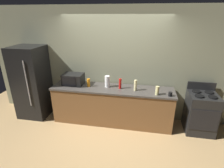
{
  "coord_description": "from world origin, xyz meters",
  "views": [
    {
      "loc": [
        0.68,
        -3.29,
        2.49
      ],
      "look_at": [
        0.0,
        0.4,
        1.0
      ],
      "focal_mm": 28.2,
      "sensor_mm": 36.0,
      "label": 1
    }
  ],
  "objects_px": {
    "bottle_vinegar": "(157,91)",
    "refrigerator": "(32,82)",
    "stove_range": "(200,113)",
    "bottle_hot_sauce": "(120,84)",
    "bottle_dish_soap": "(89,83)",
    "microwave": "(73,79)",
    "bottle_hand_soap": "(135,85)",
    "paper_towel_roll": "(107,81)",
    "mug_black": "(170,94)"
  },
  "relations": [
    {
      "from": "bottle_vinegar",
      "to": "refrigerator",
      "type": "bearing_deg",
      "value": 176.59
    },
    {
      "from": "stove_range",
      "to": "bottle_hot_sauce",
      "type": "height_order",
      "value": "bottle_hot_sauce"
    },
    {
      "from": "refrigerator",
      "to": "bottle_dish_soap",
      "type": "bearing_deg",
      "value": -0.47
    },
    {
      "from": "microwave",
      "to": "bottle_hand_soap",
      "type": "relative_size",
      "value": 1.94
    },
    {
      "from": "refrigerator",
      "to": "bottle_vinegar",
      "type": "bearing_deg",
      "value": -3.41
    },
    {
      "from": "microwave",
      "to": "paper_towel_roll",
      "type": "bearing_deg",
      "value": 0.15
    },
    {
      "from": "refrigerator",
      "to": "bottle_hand_soap",
      "type": "distance_m",
      "value": 2.59
    },
    {
      "from": "bottle_dish_soap",
      "to": "mug_black",
      "type": "xyz_separation_m",
      "value": [
        1.83,
        -0.19,
        -0.05
      ]
    },
    {
      "from": "stove_range",
      "to": "bottle_hand_soap",
      "type": "distance_m",
      "value": 1.57
    },
    {
      "from": "paper_towel_roll",
      "to": "refrigerator",
      "type": "bearing_deg",
      "value": -178.51
    },
    {
      "from": "bottle_hot_sauce",
      "to": "bottle_vinegar",
      "type": "bearing_deg",
      "value": -13.0
    },
    {
      "from": "refrigerator",
      "to": "mug_black",
      "type": "height_order",
      "value": "refrigerator"
    },
    {
      "from": "bottle_hot_sauce",
      "to": "bottle_vinegar",
      "type": "distance_m",
      "value": 0.84
    },
    {
      "from": "paper_towel_roll",
      "to": "mug_black",
      "type": "xyz_separation_m",
      "value": [
        1.39,
        -0.25,
        -0.09
      ]
    },
    {
      "from": "refrigerator",
      "to": "paper_towel_roll",
      "type": "relative_size",
      "value": 6.67
    },
    {
      "from": "bottle_dish_soap",
      "to": "mug_black",
      "type": "height_order",
      "value": "bottle_dish_soap"
    },
    {
      "from": "bottle_hot_sauce",
      "to": "bottle_hand_soap",
      "type": "relative_size",
      "value": 0.96
    },
    {
      "from": "bottle_dish_soap",
      "to": "mug_black",
      "type": "bearing_deg",
      "value": -5.94
    },
    {
      "from": "bottle_dish_soap",
      "to": "bottle_hand_soap",
      "type": "height_order",
      "value": "bottle_hand_soap"
    },
    {
      "from": "refrigerator",
      "to": "bottle_hand_soap",
      "type": "bearing_deg",
      "value": -1.0
    },
    {
      "from": "microwave",
      "to": "bottle_hand_soap",
      "type": "distance_m",
      "value": 1.5
    },
    {
      "from": "stove_range",
      "to": "bottle_dish_soap",
      "type": "bearing_deg",
      "value": -179.73
    },
    {
      "from": "paper_towel_roll",
      "to": "bottle_hand_soap",
      "type": "bearing_deg",
      "value": -8.27
    },
    {
      "from": "microwave",
      "to": "mug_black",
      "type": "distance_m",
      "value": 2.25
    },
    {
      "from": "bottle_hand_soap",
      "to": "bottle_hot_sauce",
      "type": "bearing_deg",
      "value": 171.61
    },
    {
      "from": "bottle_hand_soap",
      "to": "mug_black",
      "type": "xyz_separation_m",
      "value": [
        0.74,
        -0.16,
        -0.08
      ]
    },
    {
      "from": "bottle_hand_soap",
      "to": "stove_range",
      "type": "bearing_deg",
      "value": 1.78
    },
    {
      "from": "refrigerator",
      "to": "microwave",
      "type": "height_order",
      "value": "refrigerator"
    },
    {
      "from": "microwave",
      "to": "bottle_vinegar",
      "type": "bearing_deg",
      "value": -6.69
    },
    {
      "from": "paper_towel_roll",
      "to": "bottle_vinegar",
      "type": "height_order",
      "value": "paper_towel_roll"
    },
    {
      "from": "bottle_vinegar",
      "to": "bottle_dish_soap",
      "type": "height_order",
      "value": "bottle_dish_soap"
    },
    {
      "from": "stove_range",
      "to": "paper_towel_roll",
      "type": "bearing_deg",
      "value": 178.64
    },
    {
      "from": "bottle_hot_sauce",
      "to": "bottle_dish_soap",
      "type": "xyz_separation_m",
      "value": [
        -0.75,
        -0.02,
        -0.02
      ]
    },
    {
      "from": "bottle_dish_soap",
      "to": "bottle_hand_soap",
      "type": "xyz_separation_m",
      "value": [
        1.1,
        -0.03,
        0.03
      ]
    },
    {
      "from": "paper_towel_roll",
      "to": "mug_black",
      "type": "bearing_deg",
      "value": -10.29
    },
    {
      "from": "microwave",
      "to": "mug_black",
      "type": "xyz_separation_m",
      "value": [
        2.23,
        -0.25,
        -0.09
      ]
    },
    {
      "from": "mug_black",
      "to": "refrigerator",
      "type": "bearing_deg",
      "value": 176.51
    },
    {
      "from": "refrigerator",
      "to": "bottle_hot_sauce",
      "type": "bearing_deg",
      "value": 0.16
    },
    {
      "from": "stove_range",
      "to": "microwave",
      "type": "height_order",
      "value": "microwave"
    },
    {
      "from": "bottle_hand_soap",
      "to": "bottle_dish_soap",
      "type": "bearing_deg",
      "value": 178.27
    },
    {
      "from": "microwave",
      "to": "paper_towel_roll",
      "type": "distance_m",
      "value": 0.84
    },
    {
      "from": "paper_towel_roll",
      "to": "bottle_hot_sauce",
      "type": "bearing_deg",
      "value": -8.14
    },
    {
      "from": "bottle_vinegar",
      "to": "bottle_hand_soap",
      "type": "relative_size",
      "value": 0.77
    },
    {
      "from": "bottle_dish_soap",
      "to": "paper_towel_roll",
      "type": "bearing_deg",
      "value": 8.09
    },
    {
      "from": "microwave",
      "to": "mug_black",
      "type": "relative_size",
      "value": 5.44
    },
    {
      "from": "refrigerator",
      "to": "bottle_hot_sauce",
      "type": "xyz_separation_m",
      "value": [
        2.24,
        0.01,
        0.12
      ]
    },
    {
      "from": "bottle_hot_sauce",
      "to": "mug_black",
      "type": "height_order",
      "value": "bottle_hot_sauce"
    },
    {
      "from": "bottle_vinegar",
      "to": "bottle_dish_soap",
      "type": "xyz_separation_m",
      "value": [
        -1.56,
        0.17,
        0.0
      ]
    },
    {
      "from": "microwave",
      "to": "bottle_dish_soap",
      "type": "bearing_deg",
      "value": -8.55
    },
    {
      "from": "paper_towel_roll",
      "to": "bottle_hot_sauce",
      "type": "distance_m",
      "value": 0.31
    }
  ]
}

